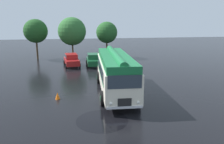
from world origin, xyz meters
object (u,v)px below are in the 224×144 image
object	(u,v)px
car_mid_right	(113,59)
traffic_cone	(57,96)
car_mid_left	(93,60)
car_near_left	(71,60)
vintage_bus	(115,70)

from	to	relation	value
car_mid_right	traffic_cone	distance (m)	14.17
car_mid_right	traffic_cone	xyz separation A→B (m)	(-6.77, -12.44, -0.57)
car_mid_left	traffic_cone	size ratio (longest dim) A/B	7.68
car_mid_right	traffic_cone	world-z (taller)	car_mid_right
car_near_left	car_mid_right	bearing A→B (deg)	-5.33
vintage_bus	car_mid_left	xyz separation A→B (m)	(-0.81, 11.46, -1.05)
car_near_left	traffic_cone	xyz separation A→B (m)	(-1.06, -12.97, -0.57)
car_near_left	car_mid_right	size ratio (longest dim) A/B	1.01
car_mid_left	car_mid_right	size ratio (longest dim) A/B	0.98
car_near_left	car_mid_right	xyz separation A→B (m)	(5.71, -0.53, 0.00)
car_mid_left	car_mid_right	xyz separation A→B (m)	(2.76, -0.12, 0.00)
vintage_bus	car_mid_right	world-z (taller)	vintage_bus
car_near_left	car_mid_left	bearing A→B (deg)	-7.98
car_mid_left	car_mid_right	bearing A→B (deg)	-2.46
car_near_left	traffic_cone	world-z (taller)	car_near_left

